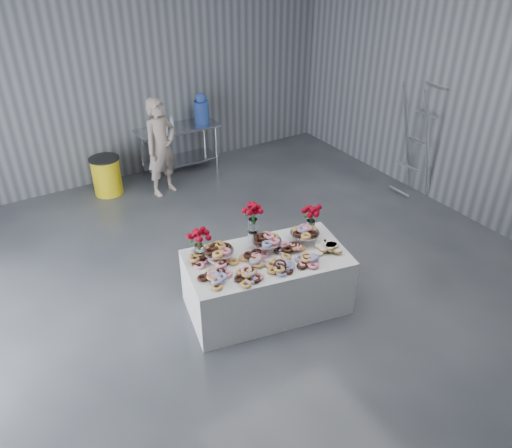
{
  "coord_description": "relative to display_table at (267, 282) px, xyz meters",
  "views": [
    {
      "loc": [
        -2.58,
        -4.03,
        4.15
      ],
      "look_at": [
        0.15,
        0.43,
        0.94
      ],
      "focal_mm": 35.0,
      "sensor_mm": 36.0,
      "label": 1
    }
  ],
  "objects": [
    {
      "name": "cake_stand_left",
      "position": [
        -0.51,
        0.25,
        0.52
      ],
      "size": [
        0.36,
        0.36,
        0.17
      ],
      "color": "silver",
      "rests_on": "display_table"
    },
    {
      "name": "drink_bottles",
      "position": [
        0.36,
        4.01,
        0.66
      ],
      "size": [
        0.54,
        0.08,
        0.27
      ],
      "primitive_type": null,
      "color": "#268C33",
      "rests_on": "prep_table"
    },
    {
      "name": "bouquet_right",
      "position": [
        0.75,
        0.16,
        0.67
      ],
      "size": [
        0.26,
        0.26,
        0.42
      ],
      "color": "white",
      "rests_on": "display_table"
    },
    {
      "name": "bouquet_left",
      "position": [
        -0.69,
        0.39,
        0.67
      ],
      "size": [
        0.26,
        0.26,
        0.42
      ],
      "color": "white",
      "rests_on": "display_table"
    },
    {
      "name": "ground",
      "position": [
        -0.04,
        0.01,
        -0.38
      ],
      "size": [
        9.0,
        9.0,
        0.0
      ],
      "primitive_type": "plane",
      "color": "#35373C",
      "rests_on": "ground"
    },
    {
      "name": "person",
      "position": [
        0.11,
        3.51,
        0.47
      ],
      "size": [
        0.72,
        0.59,
        1.69
      ],
      "primitive_type": "imported",
      "rotation": [
        0.0,
        0.0,
        0.34
      ],
      "color": "#CC8C93",
      "rests_on": "ground"
    },
    {
      "name": "trash_barrel",
      "position": [
        -0.75,
        3.99,
        -0.04
      ],
      "size": [
        0.52,
        0.52,
        0.67
      ],
      "rotation": [
        0.0,
        0.0,
        -0.4
      ],
      "color": "yellow",
      "rests_on": "ground"
    },
    {
      "name": "donut_mounds",
      "position": [
        0.0,
        -0.05,
        0.42
      ],
      "size": [
        1.93,
        1.14,
        0.09
      ],
      "primitive_type": null,
      "rotation": [
        0.0,
        0.0,
        -0.2
      ],
      "color": "gold",
      "rests_on": "display_table"
    },
    {
      "name": "water_jug",
      "position": [
        1.18,
        4.11,
        0.77
      ],
      "size": [
        0.28,
        0.28,
        0.55
      ],
      "color": "#3F6AD8",
      "rests_on": "prep_table"
    },
    {
      "name": "cake_stand_right",
      "position": [
        0.57,
        0.04,
        0.52
      ],
      "size": [
        0.36,
        0.36,
        0.17
      ],
      "color": "silver",
      "rests_on": "display_table"
    },
    {
      "name": "danish_pile",
      "position": [
        0.71,
        -0.29,
        0.43
      ],
      "size": [
        0.48,
        0.48,
        0.11
      ],
      "primitive_type": null,
      "color": "silver",
      "rests_on": "display_table"
    },
    {
      "name": "room_walls",
      "position": [
        -0.31,
        0.08,
        2.26
      ],
      "size": [
        8.04,
        9.04,
        4.02
      ],
      "color": "gray",
      "rests_on": "ground"
    },
    {
      "name": "prep_table",
      "position": [
        0.68,
        4.11,
        0.24
      ],
      "size": [
        1.5,
        0.6,
        0.9
      ],
      "color": "silver",
      "rests_on": "ground"
    },
    {
      "name": "bouquet_center",
      "position": [
        0.02,
        0.35,
        0.75
      ],
      "size": [
        0.26,
        0.26,
        0.57
      ],
      "color": "silver",
      "rests_on": "display_table"
    },
    {
      "name": "display_table",
      "position": [
        0.0,
        0.0,
        0.0
      ],
      "size": [
        2.06,
        1.35,
        0.75
      ],
      "primitive_type": "cube",
      "rotation": [
        0.0,
        0.0,
        -0.2
      ],
      "color": "white",
      "rests_on": "ground"
    },
    {
      "name": "cake_stand_mid",
      "position": [
        0.08,
        0.14,
        0.52
      ],
      "size": [
        0.36,
        0.36,
        0.17
      ],
      "color": "silver",
      "rests_on": "display_table"
    },
    {
      "name": "stepladder",
      "position": [
        3.71,
        1.2,
        0.62
      ],
      "size": [
        0.76,
        0.5,
        1.99
      ],
      "primitive_type": null,
      "rotation": [
        0.0,
        -0.27,
        0.0
      ],
      "color": "silver",
      "rests_on": "ground"
    }
  ]
}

